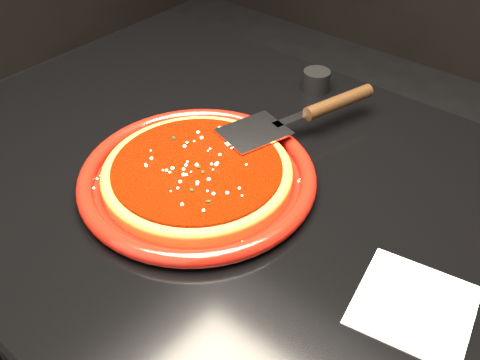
{
  "coord_description": "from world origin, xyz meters",
  "views": [
    {
      "loc": [
        0.38,
        -0.49,
        1.28
      ],
      "look_at": [
        -0.02,
        -0.02,
        0.77
      ],
      "focal_mm": 40.0,
      "sensor_mm": 36.0,
      "label": 1
    }
  ],
  "objects_px": {
    "plate": "(198,177)",
    "pizza_server": "(300,114)",
    "ramekin": "(316,81)",
    "table": "(252,332)"
  },
  "relations": [
    {
      "from": "plate",
      "to": "ramekin",
      "type": "distance_m",
      "value": 0.36
    },
    {
      "from": "plate",
      "to": "ramekin",
      "type": "bearing_deg",
      "value": 93.24
    },
    {
      "from": "table",
      "to": "ramekin",
      "type": "relative_size",
      "value": 22.9
    },
    {
      "from": "plate",
      "to": "pizza_server",
      "type": "height_order",
      "value": "pizza_server"
    },
    {
      "from": "table",
      "to": "pizza_server",
      "type": "height_order",
      "value": "pizza_server"
    },
    {
      "from": "table",
      "to": "ramekin",
      "type": "xyz_separation_m",
      "value": [
        -0.1,
        0.31,
        0.4
      ]
    },
    {
      "from": "table",
      "to": "pizza_server",
      "type": "xyz_separation_m",
      "value": [
        -0.03,
        0.16,
        0.42
      ]
    },
    {
      "from": "ramekin",
      "to": "pizza_server",
      "type": "bearing_deg",
      "value": -66.41
    },
    {
      "from": "plate",
      "to": "ramekin",
      "type": "height_order",
      "value": "ramekin"
    },
    {
      "from": "table",
      "to": "plate",
      "type": "distance_m",
      "value": 0.4
    }
  ]
}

